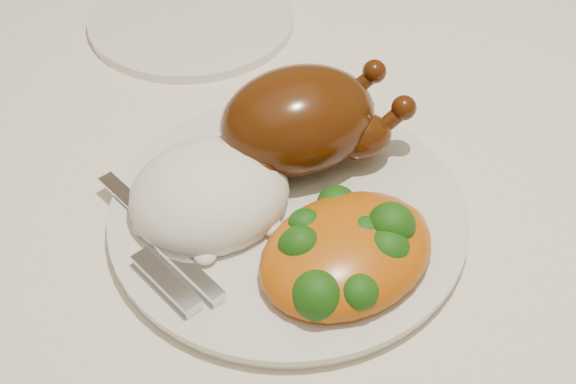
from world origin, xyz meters
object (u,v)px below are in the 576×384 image
object	(u,v)px
dinner_plate	(288,215)
side_plate	(192,19)
dining_table	(111,204)
roast_chicken	(303,119)

from	to	relation	value
dinner_plate	side_plate	xyz separation A→B (m)	(0.00, 0.31, -0.00)
dinner_plate	dining_table	bearing A→B (deg)	126.28
dinner_plate	roast_chicken	distance (m)	0.08
dining_table	roast_chicken	size ratio (longest dim) A/B	9.88
roast_chicken	dining_table	bearing A→B (deg)	141.87
roast_chicken	dinner_plate	bearing A→B (deg)	-122.87
dinner_plate	side_plate	world-z (taller)	dinner_plate
side_plate	roast_chicken	distance (m)	0.26
side_plate	roast_chicken	xyz separation A→B (m)	(0.03, -0.25, 0.05)
dining_table	dinner_plate	size ratio (longest dim) A/B	5.66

